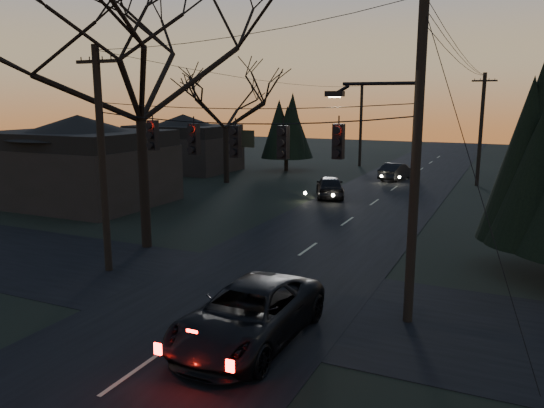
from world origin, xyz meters
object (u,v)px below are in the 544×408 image
at_px(utility_pole_far_r, 477,186).
at_px(sedan_oncoming_a, 330,187).
at_px(utility_pole_right, 407,321).
at_px(sedan_oncoming_b, 396,172).
at_px(suv_near, 249,315).
at_px(utility_pole_left, 109,270).
at_px(utility_pole_far_l, 359,166).
at_px(bare_tree_left, 138,67).

xyz_separation_m(utility_pole_far_r, sedan_oncoming_a, (-8.70, -9.52, 0.75)).
distance_m(utility_pole_right, sedan_oncoming_b, 29.08).
bearing_deg(suv_near, sedan_oncoming_a, 103.92).
bearing_deg(sedan_oncoming_b, utility_pole_far_r, -172.49).
bearing_deg(sedan_oncoming_a, utility_pole_left, 60.08).
height_order(utility_pole_far_r, sedan_oncoming_b, utility_pole_far_r).
xyz_separation_m(sedan_oncoming_a, sedan_oncoming_b, (2.40, 9.90, -0.06)).
distance_m(utility_pole_far_r, sedan_oncoming_b, 6.35).
relative_size(utility_pole_left, suv_near, 1.50).
relative_size(utility_pole_far_l, sedan_oncoming_a, 1.82).
xyz_separation_m(utility_pole_right, utility_pole_far_l, (-11.50, 36.00, 0.00)).
height_order(bare_tree_left, suv_near, bare_tree_left).
relative_size(utility_pole_right, sedan_oncoming_a, 2.27).
height_order(utility_pole_left, utility_pole_far_r, same).
xyz_separation_m(suv_near, sedan_oncoming_b, (-2.59, 31.59, -0.10)).
height_order(utility_pole_right, sedan_oncoming_a, utility_pole_right).
height_order(suv_near, sedan_oncoming_a, suv_near).
bearing_deg(sedan_oncoming_a, utility_pole_far_l, -102.23).
height_order(suv_near, sedan_oncoming_b, suv_near).
height_order(utility_pole_right, utility_pole_far_r, utility_pole_right).
relative_size(utility_pole_right, utility_pole_far_r, 1.18).
relative_size(sedan_oncoming_a, sedan_oncoming_b, 1.05).
distance_m(utility_pole_far_l, suv_near, 39.99).
xyz_separation_m(bare_tree_left, sedan_oncoming_b, (5.97, 25.03, -7.21)).
bearing_deg(utility_pole_far_r, sedan_oncoming_a, -132.41).
bearing_deg(utility_pole_right, utility_pole_far_r, 90.00).
xyz_separation_m(utility_pole_left, suv_near, (7.79, -3.21, 0.79)).
xyz_separation_m(utility_pole_left, bare_tree_left, (-0.77, 3.35, 7.90)).
bearing_deg(sedan_oncoming_b, utility_pole_far_l, -44.76).
bearing_deg(utility_pole_right, utility_pole_far_l, 107.72).
height_order(utility_pole_right, utility_pole_far_l, utility_pole_right).
relative_size(utility_pole_right, suv_near, 1.77).
height_order(utility_pole_left, sedan_oncoming_a, utility_pole_left).
bearing_deg(utility_pole_far_l, utility_pole_far_r, -34.82).
height_order(bare_tree_left, sedan_oncoming_b, bare_tree_left).
distance_m(utility_pole_far_r, sedan_oncoming_a, 12.92).
distance_m(utility_pole_far_r, utility_pole_far_l, 14.01).
bearing_deg(utility_pole_left, utility_pole_far_l, 90.00).
relative_size(bare_tree_left, sedan_oncoming_a, 2.57).
bearing_deg(bare_tree_left, suv_near, -37.48).
bearing_deg(sedan_oncoming_b, utility_pole_right, 113.46).
bearing_deg(utility_pole_far_r, bare_tree_left, -116.47).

